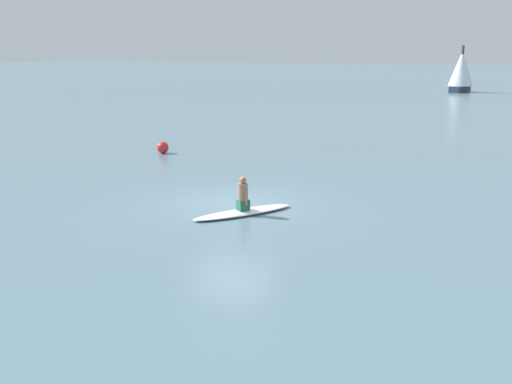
% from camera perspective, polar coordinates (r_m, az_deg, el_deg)
% --- Properties ---
extents(ground_plane, '(400.00, 400.00, 0.00)m').
position_cam_1_polar(ground_plane, '(17.59, -2.37, -1.08)').
color(ground_plane, slate).
extents(surfboard, '(2.15, 2.99, 0.12)m').
position_cam_1_polar(surfboard, '(16.37, -1.26, -1.97)').
color(surfboard, white).
rests_on(surfboard, ground).
extents(person_paddler, '(0.39, 0.40, 0.95)m').
position_cam_1_polar(person_paddler, '(16.25, -1.27, -0.30)').
color(person_paddler, '#26664C').
rests_on(person_paddler, surfboard).
extents(sailboat_far_right, '(3.12, 3.95, 5.05)m').
position_cam_1_polar(sailboat_far_right, '(69.84, 19.30, 11.09)').
color(sailboat_far_right, '#2D3851').
rests_on(sailboat_far_right, ground).
extents(buoy_marker, '(0.52, 0.52, 0.52)m').
position_cam_1_polar(buoy_marker, '(26.49, -9.03, 4.29)').
color(buoy_marker, red).
rests_on(buoy_marker, ground).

